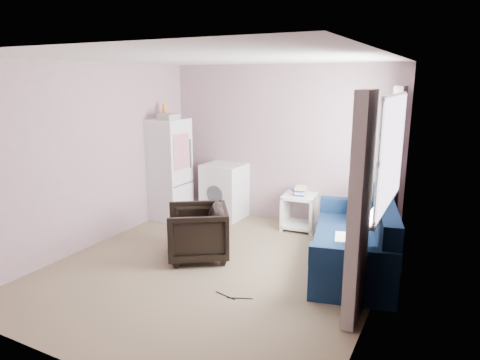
% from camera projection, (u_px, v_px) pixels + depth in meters
% --- Properties ---
extents(room, '(3.84, 4.24, 2.54)m').
position_uv_depth(room, '(214.00, 169.00, 4.97)').
color(room, '#867457').
rests_on(room, ground).
extents(armchair, '(0.99, 1.00, 0.76)m').
position_uv_depth(armchair, '(197.00, 230.00, 5.50)').
color(armchair, black).
rests_on(armchair, ground).
extents(fridge, '(0.60, 0.58, 1.88)m').
position_uv_depth(fridge, '(169.00, 169.00, 6.98)').
color(fridge, silver).
rests_on(fridge, ground).
extents(washing_machine, '(0.67, 0.68, 0.91)m').
position_uv_depth(washing_machine, '(225.00, 189.00, 7.15)').
color(washing_machine, silver).
rests_on(washing_machine, ground).
extents(side_table, '(0.55, 0.55, 0.67)m').
position_uv_depth(side_table, '(300.00, 209.00, 6.60)').
color(side_table, white).
rests_on(side_table, ground).
extents(sofa, '(1.33, 2.14, 0.89)m').
position_uv_depth(sofa, '(357.00, 244.00, 5.18)').
color(sofa, '#10284A').
rests_on(sofa, ground).
extents(window_dressing, '(0.17, 2.62, 2.18)m').
position_uv_depth(window_dressing, '(381.00, 185.00, 4.81)').
color(window_dressing, white).
rests_on(window_dressing, ground).
extents(floor_cables, '(0.43, 0.11, 0.01)m').
position_uv_depth(floor_cables, '(232.00, 297.00, 4.57)').
color(floor_cables, black).
rests_on(floor_cables, ground).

